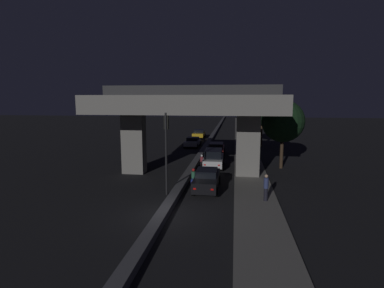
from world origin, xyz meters
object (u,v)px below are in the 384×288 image
object	(u,v)px
traffic_light_left_of_median	(166,140)
car_taxi_yellow_second_oncoming	(199,134)
car_black_lead	(207,179)
street_lamp	(237,114)
motorcycle_black_filtering_mid	(202,162)
car_dark_red_third	(216,149)
car_silver_lead_oncoming	(193,142)
motorcycle_blue_filtering_near	(193,179)
car_white_second	(213,158)
pedestrian_on_sidewalk	(266,187)

from	to	relation	value
traffic_light_left_of_median	car_taxi_yellow_second_oncoming	distance (m)	31.56
car_black_lead	car_taxi_yellow_second_oncoming	xyz separation A→B (m)	(-4.21, 29.88, -0.04)
street_lamp	motorcycle_black_filtering_mid	world-z (taller)	street_lamp
motorcycle_black_filtering_mid	car_dark_red_third	bearing A→B (deg)	-10.28
car_dark_red_third	car_silver_lead_oncoming	bearing A→B (deg)	30.68
car_taxi_yellow_second_oncoming	motorcycle_blue_filtering_near	size ratio (longest dim) A/B	2.24
street_lamp	car_white_second	size ratio (longest dim) A/B	1.58
car_white_second	car_taxi_yellow_second_oncoming	bearing A→B (deg)	9.74
car_black_lead	motorcycle_blue_filtering_near	bearing A→B (deg)	55.23
car_white_second	car_taxi_yellow_second_oncoming	distance (m)	22.67
car_dark_red_third	motorcycle_black_filtering_mid	distance (m)	7.12
street_lamp	car_dark_red_third	size ratio (longest dim) A/B	1.56
car_dark_red_third	motorcycle_black_filtering_mid	size ratio (longest dim) A/B	2.79
car_black_lead	motorcycle_blue_filtering_near	xyz separation A→B (m)	(-1.12, 0.78, -0.21)
car_black_lead	car_taxi_yellow_second_oncoming	world-z (taller)	car_black_lead
traffic_light_left_of_median	motorcycle_blue_filtering_near	size ratio (longest dim) A/B	3.14
traffic_light_left_of_median	street_lamp	size ratio (longest dim) A/B	0.78
traffic_light_left_of_median	car_taxi_yellow_second_oncoming	xyz separation A→B (m)	(-1.50, 31.37, -3.15)
car_black_lead	car_white_second	xyz separation A→B (m)	(-0.07, 7.59, 0.11)
car_black_lead	pedestrian_on_sidewalk	size ratio (longest dim) A/B	2.75
car_black_lead	motorcycle_black_filtering_mid	world-z (taller)	car_black_lead
motorcycle_black_filtering_mid	pedestrian_on_sidewalk	distance (m)	10.75
car_black_lead	car_dark_red_third	xyz separation A→B (m)	(-0.19, 14.15, -0.02)
street_lamp	car_white_second	distance (m)	19.52
car_silver_lead_oncoming	pedestrian_on_sidewalk	bearing A→B (deg)	21.47
motorcycle_blue_filtering_near	motorcycle_black_filtering_mid	bearing A→B (deg)	2.01
car_taxi_yellow_second_oncoming	pedestrian_on_sidewalk	size ratio (longest dim) A/B	2.35
car_white_second	pedestrian_on_sidewalk	xyz separation A→B (m)	(4.13, -9.87, 0.11)
street_lamp	car_taxi_yellow_second_oncoming	distance (m)	8.14
traffic_light_left_of_median	car_silver_lead_oncoming	xyz separation A→B (m)	(-1.22, 21.63, -3.22)
traffic_light_left_of_median	car_taxi_yellow_second_oncoming	size ratio (longest dim) A/B	1.40
traffic_light_left_of_median	motorcycle_black_filtering_mid	bearing A→B (deg)	79.87
street_lamp	car_black_lead	bearing A→B (deg)	-94.96
traffic_light_left_of_median	pedestrian_on_sidewalk	xyz separation A→B (m)	(6.77, -0.80, -2.88)
traffic_light_left_of_median	motorcycle_black_filtering_mid	xyz separation A→B (m)	(1.53, 8.58, -3.34)
traffic_light_left_of_median	car_dark_red_third	xyz separation A→B (m)	(2.52, 15.63, -3.12)
car_black_lead	car_dark_red_third	distance (m)	14.15
traffic_light_left_of_median	pedestrian_on_sidewalk	world-z (taller)	traffic_light_left_of_median
car_white_second	car_dark_red_third	distance (m)	6.56
car_dark_red_third	motorcycle_blue_filtering_near	xyz separation A→B (m)	(-0.93, -13.36, -0.19)
car_dark_red_third	motorcycle_black_filtering_mid	bearing A→B (deg)	170.85
car_dark_red_third	motorcycle_blue_filtering_near	world-z (taller)	car_dark_red_third
street_lamp	car_silver_lead_oncoming	world-z (taller)	street_lamp
street_lamp	car_dark_red_third	world-z (taller)	street_lamp
car_silver_lead_oncoming	motorcycle_black_filtering_mid	size ratio (longest dim) A/B	2.50
street_lamp	car_black_lead	size ratio (longest dim) A/B	1.55
street_lamp	pedestrian_on_sidewalk	xyz separation A→B (m)	(1.75, -28.93, -3.38)
street_lamp	motorcycle_blue_filtering_near	size ratio (longest dim) A/B	4.05
traffic_light_left_of_median	car_white_second	bearing A→B (deg)	73.81
car_black_lead	car_taxi_yellow_second_oncoming	distance (m)	30.18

